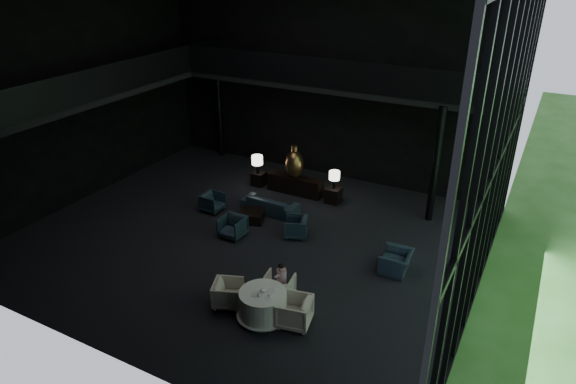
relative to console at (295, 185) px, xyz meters
The scene contains 34 objects.
floor 3.71m from the console, 86.52° to the right, with size 14.00×12.00×0.02m, color black.
wall_back 4.33m from the console, 84.45° to the left, with size 14.00×0.04×8.00m, color black.
wall_front 10.36m from the console, 88.67° to the right, with size 14.00×0.04×8.00m, color black.
wall_left 8.54m from the console, 151.42° to the right, with size 0.04×12.00×8.00m, color black.
curtain_wall 8.86m from the console, 27.23° to the right, with size 0.20×12.00×8.00m, color black, non-canonical shape.
mezzanine_left 7.77m from the console, 147.41° to the right, with size 2.00×12.00×0.25m, color black.
mezzanine_back 4.07m from the console, 46.90° to the left, with size 12.00×2.00×0.25m, color black.
railing_left 7.39m from the console, 142.30° to the right, with size 0.06×12.00×1.00m, color black.
railing_back 4.44m from the console, 14.13° to the left, with size 12.00×0.06×1.00m, color black.
column_nw 5.44m from the console, 157.19° to the left, with size 0.24×0.24×4.00m, color black.
column_ne 5.30m from the console, ahead, with size 0.24×0.24×4.00m, color black.
console is the anchor object (origin of this frame).
bronze_urn 0.88m from the console, 90.00° to the right, with size 0.67×0.67×1.25m.
side_table_left 1.60m from the console, behind, with size 0.48×0.48×0.53m, color black.
table_lamp_left 1.75m from the console, behind, with size 0.43×0.43×0.72m.
side_table_right 1.60m from the console, ahead, with size 0.52×0.52×0.57m, color black.
table_lamp_right 1.74m from the console, ahead, with size 0.39×0.39×0.65m.
sofa 1.79m from the console, 92.09° to the right, with size 1.94×0.57×0.76m, color black.
lounge_armchair_west 3.28m from the console, 125.47° to the right, with size 0.66×0.62×0.68m, color #16252E.
lounge_armchair_east 3.24m from the console, 62.42° to the right, with size 0.68×0.64×0.70m, color #1C3341.
lounge_armchair_south 3.85m from the console, 94.09° to the right, with size 0.74×0.69×0.76m, color #112630.
window_armchair 5.95m from the console, 33.49° to the right, with size 0.87×0.56×0.76m, color black.
coffee_table 2.66m from the console, 96.50° to the right, with size 0.80×0.80×0.35m, color black.
dining_table 7.33m from the console, 68.93° to the right, with size 1.36×1.36×0.75m.
dining_chair_north 6.56m from the console, 66.45° to the right, with size 0.75×0.71×0.78m, color #ABA89D.
dining_chair_east 7.55m from the console, 62.82° to the right, with size 0.86×0.80×0.88m, color #A8A69D.
dining_chair_west 7.01m from the console, 76.98° to the right, with size 0.71×0.66×0.73m, color #A7A597.
child 6.43m from the console, 65.83° to the right, with size 0.26×0.26×0.57m.
plate_a 7.46m from the console, 70.21° to the right, with size 0.22×0.22×0.01m, color white.
plate_b 7.26m from the console, 67.39° to the right, with size 0.21×0.21×0.01m, color white.
saucer 7.58m from the console, 67.53° to the right, with size 0.15×0.15×0.01m, color white.
coffee_cup 7.47m from the console, 67.40° to the right, with size 0.09×0.09×0.07m, color white.
cereal_bowl 7.31m from the console, 68.90° to the right, with size 0.15×0.15×0.08m, color white.
cream_pot 7.52m from the console, 69.50° to the right, with size 0.07×0.07×0.08m, color #99999E.
Camera 1 is at (7.85, -12.01, 8.43)m, focal length 32.00 mm.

